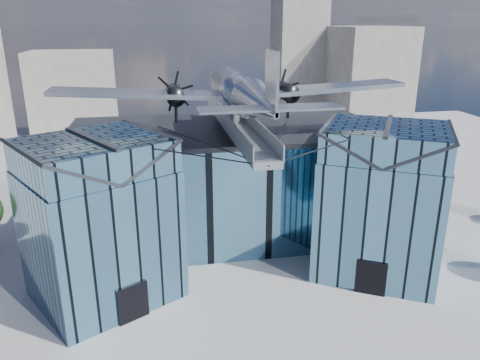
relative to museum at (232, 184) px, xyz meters
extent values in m
plane|color=gray|center=(0.00, -5.82, -5.54)|extent=(120.00, 120.00, 0.00)
cube|color=teal|center=(0.00, 3.18, -0.79)|extent=(28.00, 14.00, 9.50)
cube|color=#26282D|center=(0.00, 3.18, 4.16)|extent=(28.00, 14.00, 0.40)
cube|color=teal|center=(-10.50, -6.82, -0.79)|extent=(11.79, 11.43, 9.50)
cube|color=teal|center=(-10.50, -6.82, 5.06)|extent=(11.56, 11.20, 2.20)
cube|color=#26282D|center=(-12.45, -7.94, 5.06)|extent=(7.98, 9.23, 2.40)
cube|color=#26282D|center=(-8.55, -5.69, 5.06)|extent=(7.98, 9.23, 2.40)
cube|color=#26282D|center=(-10.50, -6.82, 6.21)|extent=(4.30, 7.10, 0.18)
cube|color=black|center=(-8.48, -10.33, -4.24)|extent=(2.03, 1.32, 2.60)
cube|color=black|center=(-6.60, -4.57, -0.79)|extent=(0.34, 0.34, 9.50)
cube|color=teal|center=(10.50, -6.82, -0.79)|extent=(11.79, 11.43, 9.50)
cube|color=teal|center=(10.50, -6.82, 5.06)|extent=(11.56, 11.20, 2.20)
cube|color=#26282D|center=(8.55, -5.69, 5.06)|extent=(7.98, 9.23, 2.40)
cube|color=#26282D|center=(12.45, -7.94, 5.06)|extent=(7.98, 9.23, 2.40)
cube|color=#26282D|center=(10.50, -6.82, 6.21)|extent=(4.30, 7.10, 0.18)
cube|color=black|center=(8.48, -10.33, -4.24)|extent=(2.03, 1.32, 2.60)
cube|color=black|center=(6.60, -4.57, -0.79)|extent=(0.34, 0.34, 9.50)
cube|color=gray|center=(0.00, -2.32, 5.56)|extent=(1.80, 21.00, 0.50)
cube|color=gray|center=(-0.90, -2.32, 6.21)|extent=(0.08, 21.00, 1.10)
cube|color=gray|center=(0.90, -2.32, 6.21)|extent=(0.08, 21.00, 1.10)
cylinder|color=gray|center=(0.00, 7.18, 4.89)|extent=(0.44, 0.44, 1.35)
cylinder|color=gray|center=(0.00, 1.18, 4.89)|extent=(0.44, 0.44, 1.35)
cylinder|color=gray|center=(0.00, -2.82, 4.89)|extent=(0.44, 0.44, 1.35)
cylinder|color=gray|center=(0.00, -1.82, 6.51)|extent=(0.70, 0.70, 1.40)
cylinder|color=black|center=(-5.25, -9.82, 5.86)|extent=(10.55, 6.08, 0.69)
cylinder|color=black|center=(5.25, -9.82, 5.86)|extent=(10.55, 6.08, 0.69)
cylinder|color=black|center=(-3.00, -4.32, 5.01)|extent=(6.09, 17.04, 1.19)
cylinder|color=black|center=(3.00, -4.32, 5.01)|extent=(6.09, 17.04, 1.19)
cylinder|color=#AAAEB7|center=(0.00, -1.82, 8.46)|extent=(2.50, 11.00, 2.50)
sphere|color=#AAAEB7|center=(0.00, 3.68, 8.46)|extent=(2.50, 2.50, 2.50)
cube|color=black|center=(0.00, 2.68, 9.15)|extent=(1.60, 1.40, 0.50)
cone|color=#AAAEB7|center=(0.00, -10.82, 8.76)|extent=(2.50, 7.00, 2.50)
cube|color=#AAAEB7|center=(0.00, -13.12, 10.36)|extent=(0.18, 2.40, 3.40)
cube|color=#AAAEB7|center=(0.00, -13.02, 8.96)|extent=(8.00, 1.80, 0.14)
cube|color=#AAAEB7|center=(-7.00, -0.82, 8.16)|extent=(14.00, 3.20, 1.08)
cylinder|color=black|center=(-4.60, -0.22, 7.91)|extent=(1.44, 3.20, 1.44)
cone|color=black|center=(-4.60, 1.58, 7.91)|extent=(0.70, 0.70, 0.70)
cube|color=black|center=(-4.60, 1.73, 7.91)|extent=(1.05, 0.06, 3.33)
cube|color=black|center=(-4.60, 1.73, 7.91)|extent=(2.53, 0.06, 2.53)
cube|color=black|center=(-4.60, 1.73, 7.91)|extent=(3.33, 0.06, 1.05)
cylinder|color=black|center=(-4.60, -0.82, 6.69)|extent=(0.24, 0.24, 1.75)
cube|color=#AAAEB7|center=(7.00, -0.82, 8.16)|extent=(14.00, 3.20, 1.08)
cylinder|color=black|center=(4.60, -0.22, 7.91)|extent=(1.44, 3.20, 1.44)
cone|color=black|center=(4.60, 1.58, 7.91)|extent=(0.70, 0.70, 0.70)
cube|color=black|center=(4.60, 1.73, 7.91)|extent=(1.05, 0.06, 3.33)
cube|color=black|center=(4.60, 1.73, 7.91)|extent=(2.53, 0.06, 2.53)
cube|color=black|center=(4.60, 1.73, 7.91)|extent=(3.33, 0.06, 1.05)
cylinder|color=black|center=(4.60, -0.82, 6.69)|extent=(0.24, 0.24, 1.75)
cube|color=gray|center=(32.00, 42.18, 3.46)|extent=(12.00, 14.00, 18.00)
cube|color=gray|center=(-20.00, 49.18, 1.46)|extent=(14.00, 10.00, 14.00)
cube|color=gray|center=(22.00, 52.18, 7.46)|extent=(9.00, 9.00, 26.00)
camera|label=1|loc=(-6.40, -37.89, 13.59)|focal=35.00mm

